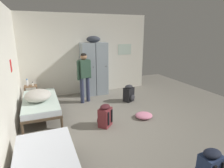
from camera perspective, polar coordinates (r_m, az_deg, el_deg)
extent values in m
plane|color=slate|center=(4.78, 1.23, -11.85)|extent=(8.62, 8.62, 0.00)
cube|color=silver|center=(6.87, -7.73, 8.87)|extent=(4.64, 0.06, 2.82)
cube|color=silver|center=(4.03, -30.22, 2.03)|extent=(0.06, 5.39, 2.82)
cube|color=#B7CCBC|center=(7.34, 3.92, 10.51)|extent=(0.55, 0.01, 0.40)
cube|color=red|center=(4.93, -28.49, 4.92)|extent=(0.01, 0.20, 0.28)
cube|color=#8C99A3|center=(6.64, -7.39, 4.41)|extent=(0.44, 0.52, 1.85)
cylinder|color=black|center=(6.39, -5.74, 5.15)|extent=(0.02, 0.03, 0.02)
cube|color=#8C99A3|center=(6.77, -3.61, 4.72)|extent=(0.44, 0.52, 1.85)
cylinder|color=black|center=(6.53, -1.85, 5.45)|extent=(0.02, 0.03, 0.02)
ellipsoid|color=#333842|center=(6.58, -5.72, 13.45)|extent=(0.48, 0.36, 0.22)
cylinder|color=brown|center=(6.36, -24.96, -3.53)|extent=(0.03, 0.03, 0.55)
cylinder|color=brown|center=(6.35, -21.82, -3.22)|extent=(0.03, 0.03, 0.55)
cylinder|color=brown|center=(6.62, -24.87, -2.81)|extent=(0.03, 0.03, 0.55)
cylinder|color=brown|center=(6.61, -21.85, -2.51)|extent=(0.03, 0.03, 0.55)
cube|color=brown|center=(6.51, -23.30, -3.70)|extent=(0.38, 0.30, 0.02)
cube|color=brown|center=(6.40, -23.65, -0.59)|extent=(0.38, 0.30, 0.02)
cylinder|color=#473828|center=(4.62, -25.68, -12.61)|extent=(0.06, 0.06, 0.28)
cylinder|color=#473828|center=(4.62, -15.07, -11.55)|extent=(0.06, 0.06, 0.28)
cylinder|color=#473828|center=(6.32, -24.81, -4.96)|extent=(0.06, 0.06, 0.28)
cylinder|color=#473828|center=(6.31, -17.20, -4.19)|extent=(0.06, 0.06, 0.28)
cube|color=#473828|center=(5.38, -20.91, -6.10)|extent=(0.90, 1.90, 0.06)
cube|color=silver|center=(5.34, -21.02, -5.11)|extent=(0.87, 1.84, 0.14)
cube|color=silver|center=(5.32, -21.10, -4.35)|extent=(0.86, 1.82, 0.01)
cylinder|color=#473828|center=(3.89, -26.36, -18.37)|extent=(0.06, 0.06, 0.28)
cylinder|color=#473828|center=(3.88, -13.39, -17.09)|extent=(0.06, 0.06, 0.28)
cube|color=silver|center=(2.95, -19.48, -23.02)|extent=(0.87, 1.84, 0.14)
cube|color=silver|center=(2.91, -19.63, -21.86)|extent=(0.86, 1.82, 0.01)
ellipsoid|color=#B7B2A8|center=(5.17, -21.70, -3.25)|extent=(0.65, 0.74, 0.28)
cylinder|color=#2D334C|center=(6.10, -7.39, -1.59)|extent=(0.12, 0.12, 0.82)
cylinder|color=#2D334C|center=(5.99, -9.14, -2.00)|extent=(0.12, 0.12, 0.82)
cube|color=#284233|center=(5.88, -8.52, 4.65)|extent=(0.39, 0.30, 0.56)
cylinder|color=#284233|center=(6.00, -6.81, 4.54)|extent=(0.08, 0.08, 0.58)
cylinder|color=#284233|center=(5.78, -10.26, 3.97)|extent=(0.08, 0.08, 0.58)
sphere|color=#936B4C|center=(5.82, -8.67, 8.28)|extent=(0.20, 0.20, 0.20)
ellipsoid|color=black|center=(5.81, -8.69, 8.77)|extent=(0.19, 0.19, 0.11)
cylinder|color=white|center=(6.40, -24.47, 0.31)|extent=(0.07, 0.07, 0.19)
cylinder|color=#2666B2|center=(6.37, -24.58, 1.29)|extent=(0.04, 0.04, 0.03)
cylinder|color=white|center=(6.35, -23.09, -0.07)|extent=(0.05, 0.05, 0.11)
cylinder|color=black|center=(6.33, -23.16, 0.51)|extent=(0.03, 0.03, 0.02)
ellipsoid|color=black|center=(3.52, 25.44, -21.97)|extent=(0.24, 0.09, 0.20)
ellipsoid|color=black|center=(3.25, 28.31, -18.16)|extent=(0.30, 0.23, 0.10)
cube|color=black|center=(6.14, 5.13, -3.18)|extent=(0.40, 0.37, 0.46)
ellipsoid|color=#2D2D33|center=(6.09, 6.29, -4.19)|extent=(0.25, 0.19, 0.20)
ellipsoid|color=#2D2D33|center=(6.06, 5.19, -0.76)|extent=(0.36, 0.33, 0.10)
cube|color=black|center=(6.14, 3.63, -2.93)|extent=(0.06, 0.05, 0.32)
cube|color=black|center=(6.28, 4.56, -2.53)|extent=(0.06, 0.05, 0.32)
cube|color=maroon|center=(4.56, -2.10, -10.09)|extent=(0.40, 0.39, 0.46)
ellipsoid|color=#42191E|center=(4.66, -3.76, -10.65)|extent=(0.23, 0.22, 0.20)
ellipsoid|color=#42191E|center=(4.45, -2.13, -6.96)|extent=(0.36, 0.35, 0.10)
cube|color=black|center=(4.56, -0.06, -9.72)|extent=(0.05, 0.05, 0.32)
cube|color=black|center=(4.42, -1.05, -10.61)|extent=(0.05, 0.05, 0.32)
ellipsoid|color=pink|center=(5.10, 9.70, -9.45)|extent=(0.46, 0.43, 0.13)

